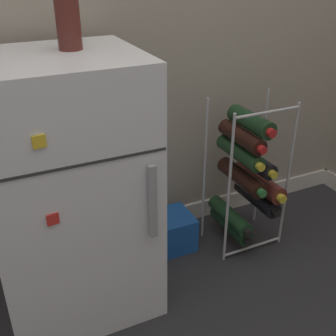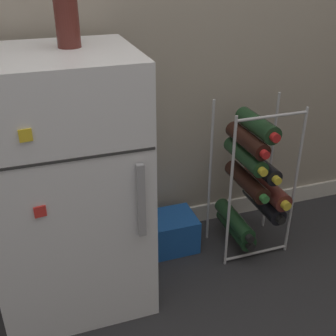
{
  "view_description": "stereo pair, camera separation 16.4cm",
  "coord_description": "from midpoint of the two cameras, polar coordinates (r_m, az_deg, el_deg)",
  "views": [
    {
      "loc": [
        -0.73,
        -1.02,
        1.24
      ],
      "look_at": [
        -0.11,
        0.3,
        0.48
      ],
      "focal_mm": 45.0,
      "sensor_mm": 36.0,
      "label": 1
    },
    {
      "loc": [
        -0.58,
        -1.08,
        1.24
      ],
      "look_at": [
        -0.11,
        0.3,
        0.48
      ],
      "focal_mm": 45.0,
      "sensor_mm": 36.0,
      "label": 2
    }
  ],
  "objects": [
    {
      "name": "mini_fridge",
      "position": [
        1.54,
        -16.23,
        -3.31
      ],
      "size": [
        0.54,
        0.5,
        0.96
      ],
      "color": "white",
      "rests_on": "ground_plane"
    },
    {
      "name": "soda_box",
      "position": [
        1.95,
        -3.03,
        -8.85
      ],
      "size": [
        0.26,
        0.19,
        0.16
      ],
      "color": "#194C9E",
      "rests_on": "ground_plane"
    },
    {
      "name": "fridge_top_bottle",
      "position": [
        1.4,
        -17.01,
        19.54
      ],
      "size": [
        0.08,
        0.08,
        0.26
      ],
      "color": "#56231E",
      "rests_on": "mini_fridge"
    },
    {
      "name": "wine_rack",
      "position": [
        1.88,
        8.06,
        -1.23
      ],
      "size": [
        0.32,
        0.33,
        0.69
      ],
      "color": "#B2B2B7",
      "rests_on": "ground_plane"
    },
    {
      "name": "ground_plane",
      "position": [
        1.75,
        5.11,
        -17.64
      ],
      "size": [
        14.0,
        14.0,
        0.0
      ],
      "primitive_type": "plane",
      "color": "#28282B"
    }
  ]
}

